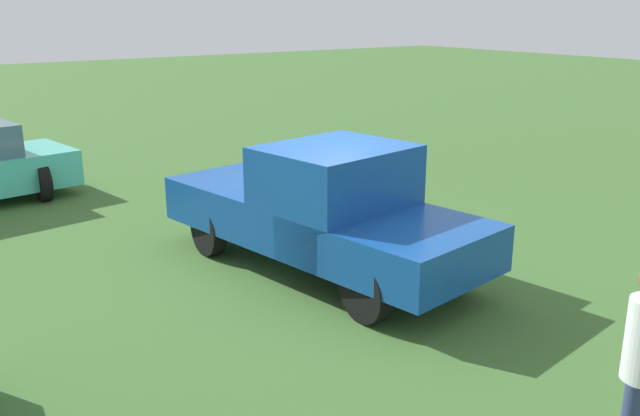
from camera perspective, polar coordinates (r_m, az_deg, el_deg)
The scene contains 3 objects.
ground_plane at distance 9.95m, azimuth 0.92°, elevation -4.74°, with size 80.00×80.00×0.00m, color #3D662D.
pickup_truck at distance 9.42m, azimuth 0.54°, elevation 0.08°, with size 5.16×2.59×1.81m.
traffic_cone at distance 13.84m, azimuth -1.01°, elevation 2.58°, with size 0.32×0.32×0.55m, color orange.
Camera 1 is at (7.46, -5.50, 3.60)m, focal length 38.63 mm.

